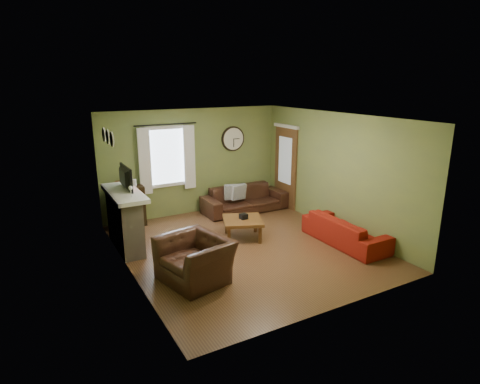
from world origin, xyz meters
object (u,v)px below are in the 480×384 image
sofa_red (345,230)px  coffee_table (243,228)px  bookshelf (127,207)px  armchair (195,259)px  sofa_brown (245,199)px

sofa_red → coffee_table: size_ratio=2.40×
bookshelf → armchair: size_ratio=0.82×
sofa_brown → armchair: size_ratio=1.91×
bookshelf → sofa_brown: size_ratio=0.43×
bookshelf → armchair: (0.35, -3.12, -0.10)m
sofa_brown → bookshelf: bearing=173.7°
sofa_brown → sofa_red: 2.95m
sofa_red → armchair: armchair is taller
sofa_brown → coffee_table: 1.84m
bookshelf → sofa_brown: 2.93m
bookshelf → coffee_table: bookshelf is taller
sofa_brown → armchair: armchair is taller
bookshelf → sofa_brown: bearing=-6.3°
bookshelf → coffee_table: 2.74m
sofa_red → sofa_brown: bearing=14.9°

